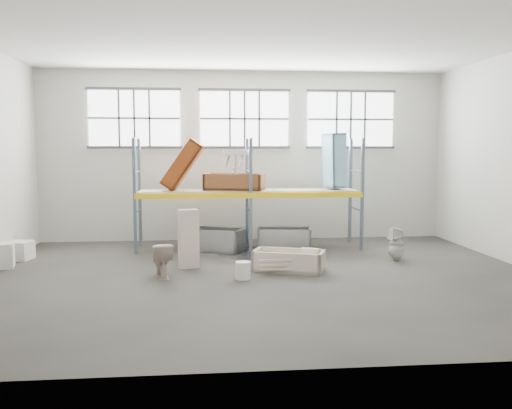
{
  "coord_description": "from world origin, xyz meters",
  "views": [
    {
      "loc": [
        -1.29,
        -11.5,
        2.71
      ],
      "look_at": [
        0.0,
        1.5,
        1.4
      ],
      "focal_mm": 38.82,
      "sensor_mm": 36.0,
      "label": 1
    }
  ],
  "objects": [
    {
      "name": "steel_tub_left",
      "position": [
        -1.0,
        3.16,
        0.3
      ],
      "size": [
        1.83,
        1.37,
        0.61
      ],
      "primitive_type": null,
      "rotation": [
        0.0,
        0.0,
        -0.41
      ],
      "color": "#A3A6AA",
      "rests_on": "floor"
    },
    {
      "name": "sink_on_shelf",
      "position": [
        -0.38,
        3.1,
        2.09
      ],
      "size": [
        0.81,
        0.68,
        0.64
      ],
      "primitive_type": "imported",
      "rotation": [
        0.0,
        0.0,
        0.19
      ],
      "color": "silver",
      "rests_on": "rust_tub_flat"
    },
    {
      "name": "bucket",
      "position": [
        -0.44,
        -0.16,
        0.18
      ],
      "size": [
        0.42,
        0.42,
        0.37
      ],
      "primitive_type": "cylinder",
      "rotation": [
        0.0,
        0.0,
        0.43
      ],
      "color": "silver",
      "rests_on": "floor"
    },
    {
      "name": "cistern_tall",
      "position": [
        -1.59,
        1.08,
        0.67
      ],
      "size": [
        0.49,
        0.39,
        1.34
      ],
      "primitive_type": "cube",
      "rotation": [
        0.0,
        0.0,
        0.28
      ],
      "color": "beige",
      "rests_on": "floor"
    },
    {
      "name": "window_mid",
      "position": [
        0.0,
        4.94,
        3.6
      ],
      "size": [
        2.6,
        0.04,
        1.6
      ],
      "primitive_type": "cube",
      "color": "white",
      "rests_on": "wall_back"
    },
    {
      "name": "shelf_deck",
      "position": [
        0.0,
        3.5,
        1.58
      ],
      "size": [
        5.9,
        1.1,
        0.03
      ],
      "primitive_type": "cube",
      "color": "gray",
      "rests_on": "floor"
    },
    {
      "name": "toilet_white",
      "position": [
        3.45,
        1.43,
        0.42
      ],
      "size": [
        0.44,
        0.43,
        0.84
      ],
      "primitive_type": "imported",
      "rotation": [
        0.0,
        0.0,
        -1.42
      ],
      "color": "silver",
      "rests_on": "floor"
    },
    {
      "name": "bathtub_beige",
      "position": [
        0.64,
        0.53,
        0.23
      ],
      "size": [
        1.71,
        1.22,
        0.46
      ],
      "primitive_type": null,
      "rotation": [
        0.0,
        0.0,
        -0.35
      ],
      "color": "beige",
      "rests_on": "floor"
    },
    {
      "name": "sink_in_tub",
      "position": [
        0.32,
        0.51,
        0.16
      ],
      "size": [
        0.58,
        0.58,
        0.16
      ],
      "primitive_type": "imported",
      "rotation": [
        0.0,
        0.0,
        0.26
      ],
      "color": "beige",
      "rests_on": "bathtub_beige"
    },
    {
      "name": "rack_beam_front",
      "position": [
        0.0,
        2.9,
        1.5
      ],
      "size": [
        6.0,
        0.1,
        0.14
      ],
      "primitive_type": "cube",
      "color": "yellow",
      "rests_on": "floor"
    },
    {
      "name": "rack_upright_la",
      "position": [
        -3.0,
        2.9,
        1.5
      ],
      "size": [
        0.08,
        0.08,
        3.0
      ],
      "primitive_type": "cube",
      "color": "slate",
      "rests_on": "floor"
    },
    {
      "name": "rust_tub_tilted",
      "position": [
        -1.78,
        3.49,
        2.29
      ],
      "size": [
        1.22,
        0.79,
        1.41
      ],
      "primitive_type": null,
      "rotation": [
        0.0,
        -0.96,
        -0.11
      ],
      "color": "brown",
      "rests_on": "shelf_deck"
    },
    {
      "name": "floor",
      "position": [
        0.0,
        0.0,
        -0.05
      ],
      "size": [
        12.0,
        10.0,
        0.1
      ],
      "primitive_type": "cube",
      "color": "#45423C",
      "rests_on": "ground"
    },
    {
      "name": "rust_tub_flat",
      "position": [
        -0.39,
        3.58,
        1.82
      ],
      "size": [
        1.74,
        1.16,
        0.45
      ],
      "primitive_type": null,
      "rotation": [
        0.0,
        0.0,
        -0.28
      ],
      "color": "brown",
      "rests_on": "shelf_deck"
    },
    {
      "name": "wall_front",
      "position": [
        0.0,
        -5.05,
        2.5
      ],
      "size": [
        12.0,
        0.1,
        5.0
      ],
      "primitive_type": "cube",
      "color": "#B5B4A8",
      "rests_on": "ground"
    },
    {
      "name": "blue_tub_upright",
      "position": [
        2.38,
        3.55,
        2.4
      ],
      "size": [
        0.61,
        0.78,
        1.51
      ],
      "primitive_type": null,
      "rotation": [
        0.0,
        1.54,
        0.21
      ],
      "color": "#7BB2D1",
      "rests_on": "shelf_deck"
    },
    {
      "name": "rack_beam_back",
      "position": [
        0.0,
        4.1,
        1.5
      ],
      "size": [
        6.0,
        0.1,
        0.14
      ],
      "primitive_type": "cube",
      "color": "yellow",
      "rests_on": "floor"
    },
    {
      "name": "rack_upright_mb",
      "position": [
        0.0,
        4.1,
        1.5
      ],
      "size": [
        0.08,
        0.08,
        3.0
      ],
      "primitive_type": "cube",
      "color": "slate",
      "rests_on": "floor"
    },
    {
      "name": "rack_upright_rb",
      "position": [
        3.0,
        4.1,
        1.5
      ],
      "size": [
        0.08,
        0.08,
        3.0
      ],
      "primitive_type": "cube",
      "color": "slate",
      "rests_on": "floor"
    },
    {
      "name": "window_right",
      "position": [
        3.2,
        4.94,
        3.6
      ],
      "size": [
        2.6,
        0.04,
        1.6
      ],
      "primitive_type": "cube",
      "color": "white",
      "rests_on": "wall_back"
    },
    {
      "name": "cistern_spare",
      "position": [
        1.15,
        0.67,
        0.28
      ],
      "size": [
        0.44,
        0.32,
        0.38
      ],
      "primitive_type": "cube",
      "rotation": [
        0.0,
        0.0,
        -0.36
      ],
      "color": "beige",
      "rests_on": "bathtub_beige"
    },
    {
      "name": "toilet_beige",
      "position": [
        -2.15,
        0.2,
        0.37
      ],
      "size": [
        0.55,
        0.79,
        0.74
      ],
      "primitive_type": "imported",
      "rotation": [
        0.0,
        0.0,
        3.34
      ],
      "color": "beige",
      "rests_on": "floor"
    },
    {
      "name": "steel_tub_right",
      "position": [
        0.98,
        3.47,
        0.27
      ],
      "size": [
        1.54,
        0.87,
        0.54
      ],
      "primitive_type": null,
      "rotation": [
        0.0,
        0.0,
        -0.14
      ],
      "color": "#A3A4AA",
      "rests_on": "floor"
    },
    {
      "name": "rack_upright_ra",
      "position": [
        3.0,
        2.9,
        1.5
      ],
      "size": [
        0.08,
        0.08,
        3.0
      ],
      "primitive_type": "cube",
      "color": "slate",
      "rests_on": "floor"
    },
    {
      "name": "rack_upright_lb",
      "position": [
        -3.0,
        4.1,
        1.5
      ],
      "size": [
        0.08,
        0.08,
        3.0
      ],
      "primitive_type": "cube",
      "color": "slate",
      "rests_on": "floor"
    },
    {
      "name": "window_left",
      "position": [
        -3.2,
        4.94,
        3.6
      ],
      "size": [
        2.6,
        0.04,
        1.6
      ],
      "primitive_type": "cube",
      "color": "white",
      "rests_on": "wall_back"
    },
    {
      "name": "carton_far",
      "position": [
        -5.76,
        2.42,
        0.23
      ],
      "size": [
        0.65,
        0.65,
        0.45
      ],
      "primitive_type": "cube",
      "rotation": [
        0.0,
        0.0,
        -0.21
      ],
      "color": "silver",
      "rests_on": "floor"
    },
    {
      "name": "ceiling",
      "position": [
        0.0,
        0.0,
        5.05
      ],
      "size": [
        12.0,
        10.0,
        0.1
      ],
      "primitive_type": "cube",
      "color": "silver",
      "rests_on": "ground"
    },
    {
      "name": "wet_patch",
      "position": [
        0.0,
        2.7,
        0.0
      ],
      "size": [
        1.8,
        1.8,
        0.0
      ],
      "primitive_type": "cylinder",
      "color": "black",
      "rests_on": "floor"
    },
    {
      "name": "wall_back",
      "position": [
        0.0,
        5.05,
        2.5
      ],
      "size": [
        12.0,
        0.1,
        5.0
      ],
      "primitive_type": "cube",
      "color": "beige",
      "rests_on": "ground"
    },
    {
      "name": "rack_upright_ma",
      "position": [
        0.0,
        2.9,
        1.5
      ],
      "size": [
        0.08,
        0.08,
        3.0
      ],
      "primitive_type": "cube",
      "color": "slate",
      "rests_on": "floor"
    }
  ]
}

